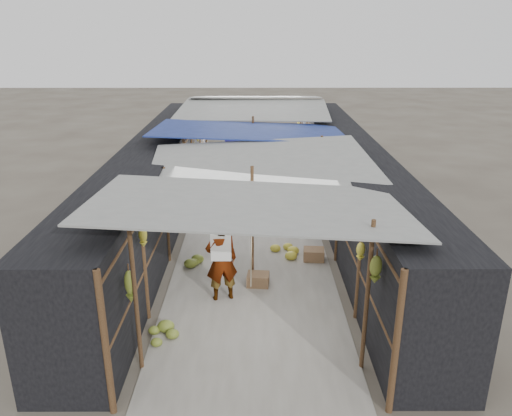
{
  "coord_description": "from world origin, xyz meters",
  "views": [
    {
      "loc": [
        0.05,
        -6.79,
        5.26
      ],
      "look_at": [
        0.08,
        4.22,
        1.25
      ],
      "focal_mm": 35.0,
      "sensor_mm": 36.0,
      "label": 1
    }
  ],
  "objects_px": {
    "vendor_seated": "(288,187)",
    "shopper_blue": "(252,190)",
    "black_basin": "(312,229)",
    "crate_near": "(258,280)",
    "vendor_elderly": "(221,260)"
  },
  "relations": [
    {
      "from": "shopper_blue",
      "to": "vendor_seated",
      "type": "height_order",
      "value": "shopper_blue"
    },
    {
      "from": "crate_near",
      "to": "vendor_seated",
      "type": "distance_m",
      "value": 5.84
    },
    {
      "from": "black_basin",
      "to": "crate_near",
      "type": "bearing_deg",
      "value": -116.88
    },
    {
      "from": "shopper_blue",
      "to": "vendor_seated",
      "type": "bearing_deg",
      "value": 32.59
    },
    {
      "from": "black_basin",
      "to": "shopper_blue",
      "type": "distance_m",
      "value": 2.31
    },
    {
      "from": "vendor_elderly",
      "to": "black_basin",
      "type": "bearing_deg",
      "value": -138.22
    },
    {
      "from": "crate_near",
      "to": "shopper_blue",
      "type": "bearing_deg",
      "value": 97.58
    },
    {
      "from": "vendor_elderly",
      "to": "shopper_blue",
      "type": "distance_m",
      "value": 5.01
    },
    {
      "from": "crate_near",
      "to": "shopper_blue",
      "type": "relative_size",
      "value": 0.32
    },
    {
      "from": "crate_near",
      "to": "black_basin",
      "type": "bearing_deg",
      "value": 68.67
    },
    {
      "from": "vendor_elderly",
      "to": "shopper_blue",
      "type": "relative_size",
      "value": 1.19
    },
    {
      "from": "vendor_seated",
      "to": "shopper_blue",
      "type": "bearing_deg",
      "value": -54.36
    },
    {
      "from": "black_basin",
      "to": "shopper_blue",
      "type": "xyz_separation_m",
      "value": [
        -1.65,
        1.48,
        0.64
      ]
    },
    {
      "from": "shopper_blue",
      "to": "vendor_seated",
      "type": "distance_m",
      "value": 1.78
    },
    {
      "from": "black_basin",
      "to": "vendor_seated",
      "type": "distance_m",
      "value": 2.87
    }
  ]
}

